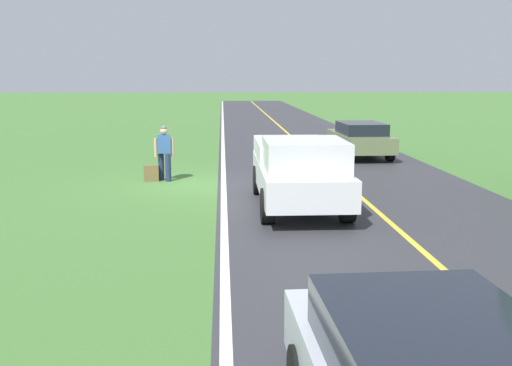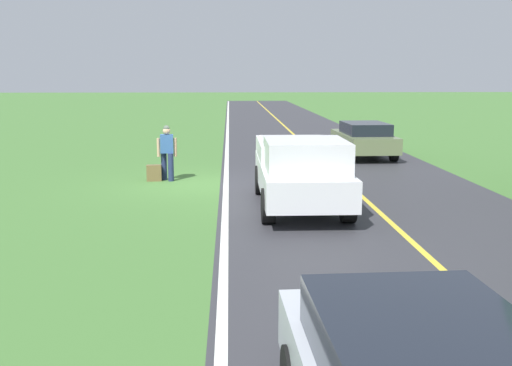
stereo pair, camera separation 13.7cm
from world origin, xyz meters
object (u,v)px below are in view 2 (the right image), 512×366
hitchhiker_walking (167,150)px  sedan_near_oncoming (364,138)px  suitcase_carried (154,173)px  pickup_truck_passing (301,170)px

hitchhiker_walking → sedan_near_oncoming: hitchhiker_walking is taller
hitchhiker_walking → suitcase_carried: size_ratio=3.41×
suitcase_carried → pickup_truck_passing: 5.84m
pickup_truck_passing → sedan_near_oncoming: (-3.72, -9.27, -0.21)m
hitchhiker_walking → sedan_near_oncoming: 9.03m
suitcase_carried → sedan_near_oncoming: bearing=119.2°
sedan_near_oncoming → hitchhiker_walking: bearing=34.4°
suitcase_carried → pickup_truck_passing: (-4.15, 4.05, 0.71)m
pickup_truck_passing → sedan_near_oncoming: bearing=-111.9°
hitchhiker_walking → sedan_near_oncoming: (-7.45, -5.10, -0.23)m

